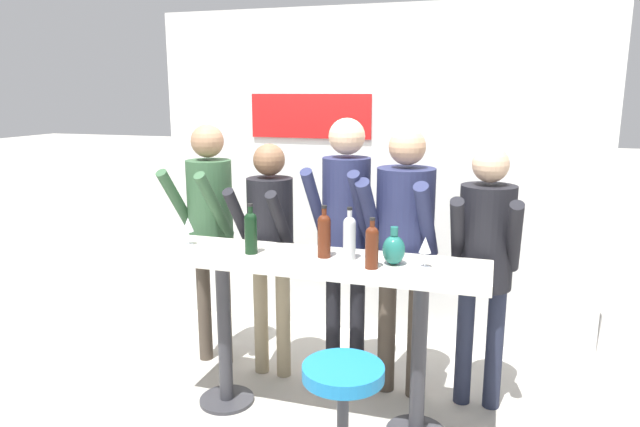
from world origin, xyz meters
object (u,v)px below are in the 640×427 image
person_far_left (210,217)px  wine_bottle_1 (324,233)px  wine_glass_1 (425,246)px  decorative_vase (394,249)px  wine_bottle_0 (251,231)px  wine_glass_0 (188,226)px  tasting_table (316,290)px  person_center_right (485,250)px  person_center (404,234)px  wine_bottle_3 (372,245)px  person_left (270,234)px  person_center_left (346,220)px  wine_bottle_2 (349,236)px  bar_stool (343,409)px

person_far_left → wine_bottle_1: bearing=-19.7°
wine_glass_1 → decorative_vase: bearing=177.7°
wine_bottle_0 → wine_glass_0: wine_bottle_0 is taller
wine_bottle_0 → wine_glass_1: wine_bottle_0 is taller
tasting_table → person_center_right: (0.96, 0.46, 0.21)m
tasting_table → person_center_right: person_center_right is taller
person_far_left → person_center: size_ratio=1.00×
wine_glass_0 → wine_glass_1: (1.51, -0.04, 0.00)m
decorative_vase → wine_bottle_0: bearing=-177.8°
wine_bottle_3 → person_left: bearing=146.0°
person_center → person_center_right: person_center is taller
wine_glass_0 → decorative_vase: decorative_vase is taller
person_far_left → person_center_right: size_ratio=1.05×
person_center_left → wine_bottle_2: 0.53m
person_center_right → wine_bottle_2: 0.89m
wine_glass_0 → wine_glass_1: 1.51m
person_left → person_center: person_center is taller
wine_bottle_3 → wine_bottle_1: bearing=157.6°
bar_stool → person_center_right: bearing=59.6°
person_center_right → wine_bottle_3: bearing=-135.2°
person_far_left → decorative_vase: bearing=-13.6°
person_left → person_center_right: person_center_right is taller
person_center_right → wine_bottle_0: 1.46m
person_far_left → wine_bottle_2: (1.18, -0.50, 0.07)m
wine_glass_0 → decorative_vase: (1.34, -0.04, -0.04)m
person_far_left → wine_bottle_2: 1.28m
person_center → wine_glass_1: size_ratio=10.20×
tasting_table → wine_glass_1: wine_glass_1 is taller
person_center_left → wine_glass_0: bearing=-148.5°
person_far_left → person_center: person_center is taller
person_center → wine_bottle_1: bearing=-125.5°
wine_bottle_2 → person_center_left: bearing=107.2°
wine_bottle_2 → decorative_vase: size_ratio=1.43×
person_left → person_center: size_ratio=0.93×
person_center → person_left: bearing=-172.9°
person_far_left → wine_glass_0: person_far_left is taller
person_center → decorative_vase: person_center is taller
wine_bottle_2 → decorative_vase: wine_bottle_2 is taller
tasting_table → wine_glass_0: 0.93m
tasting_table → wine_glass_0: size_ratio=11.46×
wine_bottle_3 → decorative_vase: (0.10, 0.11, -0.05)m
person_center → wine_glass_0: size_ratio=10.20×
person_center_right → wine_glass_0: person_center_right is taller
person_center_left → person_center: bearing=-5.2°
person_left → decorative_vase: 1.06m
person_far_left → person_center: 1.43m
bar_stool → wine_bottle_0: size_ratio=2.27×
person_left → person_far_left: bearing=176.4°
person_center_right → wine_bottle_0: (-1.36, -0.50, 0.14)m
person_center_left → wine_glass_1: bearing=-38.6°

